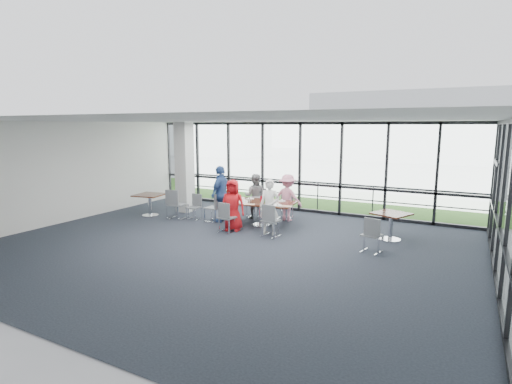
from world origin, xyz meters
The scene contains 44 objects.
floor centered at (0.00, 0.00, -0.01)m, with size 12.00×10.00×0.02m, color #1D232B.
ceiling centered at (0.00, 0.00, 3.20)m, with size 12.00×10.00×0.04m, color silver.
wall_left centered at (-6.00, 0.00, 1.60)m, with size 0.10×10.00×3.20m, color silver.
wall_front centered at (0.00, -5.00, 1.60)m, with size 12.00×0.10×3.20m, color silver.
curtain_wall_back centered at (0.00, 5.00, 1.60)m, with size 12.00×0.10×3.20m, color white.
curtain_wall_right centered at (6.00, 0.00, 1.60)m, with size 0.10×10.00×3.20m, color white.
exit_door centered at (6.00, 3.75, 1.05)m, with size 0.12×1.60×2.10m, color black.
structural_column centered at (-3.60, 3.00, 1.60)m, with size 0.50×0.50×3.20m, color silver.
apron centered at (0.00, 10.00, -0.02)m, with size 80.00×70.00×0.02m, color gray.
grass_strip centered at (0.00, 8.00, 0.01)m, with size 80.00×5.00×0.01m, color #27511A.
hangar_main centered at (4.00, 32.00, 3.00)m, with size 24.00×10.00×6.00m, color silver.
hangar_aux centered at (-18.00, 28.00, 2.00)m, with size 10.00×6.00×4.00m, color silver.
guard_rail centered at (0.00, 5.60, 0.50)m, with size 0.06×0.06×12.00m, color #2D2D33.
main_table centered at (-0.24, 2.42, 0.64)m, with size 2.21×1.38×0.75m.
side_table_left centered at (-4.22, 1.84, 0.64)m, with size 1.02×1.02×0.75m.
side_table_right centered at (3.60, 2.66, 0.63)m, with size 1.10×1.10×0.75m.
diner_near_left centered at (-0.70, 1.53, 0.76)m, with size 0.74×0.48×1.52m, color red.
diner_near_right centered at (0.44, 1.66, 0.79)m, with size 0.58×0.42×1.58m, color white.
diner_far_left centered at (-0.87, 3.22, 0.75)m, with size 0.73×0.45×1.49m, color gray.
diner_far_right centered at (0.23, 3.42, 0.76)m, with size 0.98×0.51×1.52m, color pink.
diner_end centered at (-1.62, 2.32, 0.90)m, with size 1.06×0.58×1.81m, color #2E4F8D.
chair_main_nl centered at (-0.73, 1.24, 0.44)m, with size 0.43×0.43×0.88m, color slate, non-canonical shape.
chair_main_nr centered at (0.58, 1.45, 0.45)m, with size 0.44×0.44×0.91m, color slate, non-canonical shape.
chair_main_fl centered at (-0.90, 3.36, 0.47)m, with size 0.46×0.46×0.94m, color slate, non-canonical shape.
chair_main_fr centered at (0.06, 3.51, 0.44)m, with size 0.43×0.43×0.89m, color slate, non-canonical shape.
chair_main_end centered at (-1.85, 2.19, 0.45)m, with size 0.44×0.44×0.89m, color slate, non-canonical shape.
chair_spare_la centered at (-3.09, 1.91, 0.49)m, with size 0.48×0.48×0.97m, color slate, non-canonical shape.
chair_spare_lb centered at (-2.55, 2.10, 0.40)m, with size 0.40×0.40×0.81m, color slate, non-canonical shape.
chair_spare_r centered at (3.38, 1.32, 0.44)m, with size 0.43×0.43×0.87m, color slate, non-canonical shape.
plate_nl centered at (-0.79, 2.00, 0.76)m, with size 0.26×0.26×0.01m, color white.
plate_nr centered at (0.48, 2.12, 0.76)m, with size 0.26×0.26×0.01m, color white.
plate_fl centered at (-0.77, 2.71, 0.76)m, with size 0.25×0.25×0.01m, color white.
plate_fr centered at (0.29, 2.81, 0.76)m, with size 0.25×0.25×0.01m, color white.
plate_end centered at (-1.08, 2.37, 0.76)m, with size 0.27×0.27×0.01m, color white.
tumbler_a centered at (-0.51, 2.17, 0.82)m, with size 0.07×0.07×0.14m, color white.
tumbler_b centered at (0.04, 2.26, 0.81)m, with size 0.06×0.06×0.13m, color white.
tumbler_c centered at (-0.27, 2.63, 0.82)m, with size 0.07×0.07×0.15m, color white.
tumbler_d centered at (-0.93, 2.15, 0.82)m, with size 0.07×0.07×0.13m, color white.
menu_a centered at (-0.34, 1.90, 0.75)m, with size 0.31×0.21×0.00m, color silver.
menu_b centered at (0.74, 2.17, 0.75)m, with size 0.31×0.22×0.00m, color silver.
menu_c centered at (-0.18, 2.88, 0.75)m, with size 0.30×0.21×0.00m, color silver.
condiment_caddy centered at (-0.19, 2.53, 0.77)m, with size 0.10×0.07×0.04m, color black.
ketchup_bottle centered at (-0.23, 2.44, 0.84)m, with size 0.06×0.06×0.18m, color #9D000F.
green_bottle centered at (-0.14, 2.47, 0.85)m, with size 0.05×0.05×0.20m, color #216C2D.
Camera 1 is at (5.32, -8.29, 3.06)m, focal length 28.00 mm.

